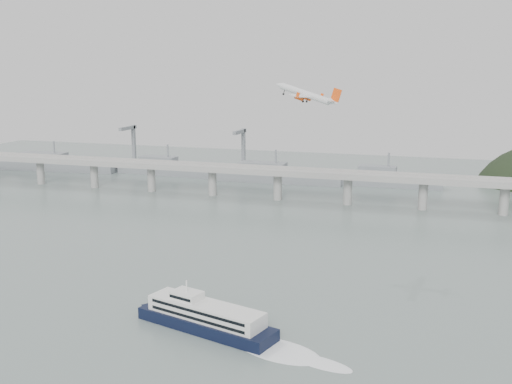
% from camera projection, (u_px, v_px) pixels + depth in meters
% --- Properties ---
extents(ground, '(900.00, 900.00, 0.00)m').
position_uv_depth(ground, '(213.00, 310.00, 232.38)').
color(ground, slate).
rests_on(ground, ground).
extents(bridge, '(800.00, 22.00, 23.90)m').
position_uv_depth(bridge, '(318.00, 178.00, 415.78)').
color(bridge, '#9A9A97').
rests_on(bridge, ground).
extents(distant_fleet, '(453.00, 60.90, 40.00)m').
position_uv_depth(distant_fleet, '(160.00, 168.00, 524.72)').
color(distant_fleet, slate).
rests_on(distant_fleet, ground).
extents(ferry, '(87.59, 33.50, 16.87)m').
position_uv_depth(ferry, '(206.00, 317.00, 214.12)').
color(ferry, black).
rests_on(ferry, ground).
extents(airliner, '(34.58, 31.52, 12.21)m').
position_uv_depth(airliner, '(307.00, 95.00, 287.06)').
color(airliner, white).
rests_on(airliner, ground).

